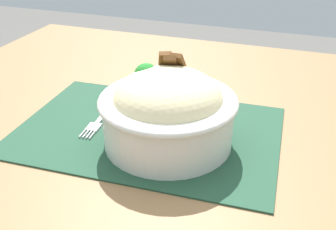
{
  "coord_description": "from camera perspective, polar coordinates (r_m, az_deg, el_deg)",
  "views": [
    {
      "loc": [
        -0.22,
        0.57,
        1.06
      ],
      "look_at": [
        -0.04,
        0.05,
        0.75
      ],
      "focal_mm": 42.75,
      "sensor_mm": 36.0,
      "label": 1
    }
  ],
  "objects": [
    {
      "name": "bowl",
      "position": [
        0.63,
        -0.02,
        0.76
      ],
      "size": [
        0.23,
        0.23,
        0.14
      ],
      "color": "silver",
      "rests_on": "placemat"
    },
    {
      "name": "fork",
      "position": [
        0.72,
        -9.93,
        -0.95
      ],
      "size": [
        0.02,
        0.13,
        0.0
      ],
      "color": "#B3B3B3",
      "rests_on": "placemat"
    },
    {
      "name": "table",
      "position": [
        0.75,
        -1.46,
        -5.93
      ],
      "size": [
        1.09,
        0.98,
        0.7
      ],
      "color": "olive",
      "rests_on": "ground_plane"
    },
    {
      "name": "placemat",
      "position": [
        0.69,
        -2.85,
        -2.24
      ],
      "size": [
        0.46,
        0.32,
        0.0
      ],
      "primitive_type": "cube",
      "rotation": [
        0.0,
        0.0,
        0.04
      ],
      "color": "#1E422D",
      "rests_on": "table"
    }
  ]
}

